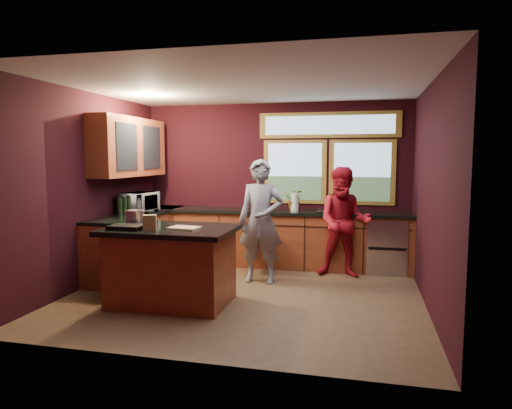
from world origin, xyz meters
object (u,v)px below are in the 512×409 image
(stock_pot, at_px, (135,217))
(person_grey, at_px, (261,221))
(person_red, at_px, (344,222))
(cutting_board, at_px, (184,228))
(island, at_px, (171,265))

(stock_pot, bearing_deg, person_grey, 36.00)
(person_red, distance_m, cutting_board, 2.56)
(cutting_board, distance_m, stock_pot, 0.78)
(island, xyz_separation_m, person_grey, (0.86, 1.18, 0.41))
(person_grey, bearing_deg, island, -126.02)
(person_grey, distance_m, stock_pot, 1.75)
(person_grey, relative_size, stock_pot, 7.38)
(person_grey, height_order, cutting_board, person_grey)
(person_red, height_order, cutting_board, person_red)
(island, distance_m, cutting_board, 0.52)
(island, bearing_deg, cutting_board, -14.04)
(island, height_order, person_grey, person_grey)
(cutting_board, bearing_deg, stock_pot, 165.07)
(cutting_board, height_order, stock_pot, stock_pot)
(person_grey, bearing_deg, stock_pot, -143.74)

